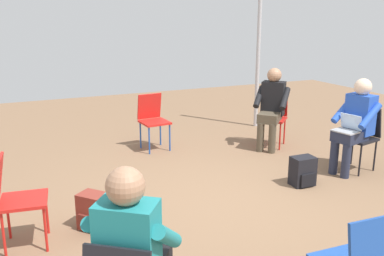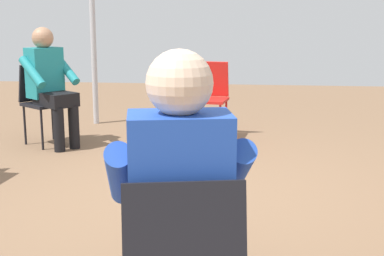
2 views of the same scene
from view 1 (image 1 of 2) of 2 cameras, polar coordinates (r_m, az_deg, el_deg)
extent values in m
plane|color=brown|center=(4.81, 4.24, -10.10)|extent=(14.00, 14.00, 0.00)
cube|color=red|center=(6.54, -5.00, 0.77)|extent=(0.43, 0.43, 0.03)
cylinder|color=#1E4799|center=(6.52, -2.98, -1.29)|extent=(0.02, 0.02, 0.42)
cylinder|color=#1E4799|center=(6.39, -5.72, -1.69)|extent=(0.02, 0.02, 0.42)
cylinder|color=#1E4799|center=(6.82, -4.24, -0.58)|extent=(0.02, 0.02, 0.42)
cylinder|color=#1E4799|center=(6.69, -6.88, -0.96)|extent=(0.02, 0.02, 0.42)
cube|color=red|center=(6.67, -5.71, 2.91)|extent=(0.39, 0.12, 0.40)
cube|color=red|center=(6.83, 10.64, 1.17)|extent=(0.57, 0.57, 0.03)
cylinder|color=red|center=(6.69, 11.65, -1.16)|extent=(0.02, 0.02, 0.42)
cylinder|color=red|center=(6.76, 8.83, -0.86)|extent=(0.02, 0.02, 0.42)
cylinder|color=red|center=(7.02, 12.22, -0.45)|extent=(0.02, 0.02, 0.42)
cylinder|color=red|center=(7.08, 9.52, -0.16)|extent=(0.02, 0.02, 0.42)
cube|color=red|center=(6.97, 11.07, 3.23)|extent=(0.33, 0.34, 0.40)
cube|color=#1E4799|center=(2.91, 23.22, -14.76)|extent=(0.38, 0.11, 0.40)
cube|color=black|center=(6.07, 21.22, -1.35)|extent=(0.48, 0.48, 0.03)
cylinder|color=black|center=(5.91, 21.50, -4.10)|extent=(0.02, 0.02, 0.42)
cylinder|color=black|center=(6.08, 18.81, -3.31)|extent=(0.02, 0.02, 0.42)
cylinder|color=black|center=(6.19, 23.19, -3.43)|extent=(0.02, 0.02, 0.42)
cylinder|color=black|center=(6.35, 20.58, -2.70)|extent=(0.02, 0.02, 0.42)
cube|color=black|center=(6.17, 22.36, 0.87)|extent=(0.17, 0.39, 0.40)
cube|color=red|center=(4.12, -21.52, -8.98)|extent=(0.45, 0.45, 0.03)
cylinder|color=red|center=(4.35, -18.79, -10.68)|extent=(0.02, 0.02, 0.42)
cylinder|color=red|center=(4.04, -18.95, -12.72)|extent=(0.02, 0.02, 0.42)
cylinder|color=red|center=(4.38, -23.30, -10.92)|extent=(0.02, 0.02, 0.42)
cylinder|color=red|center=(4.08, -23.83, -12.95)|extent=(0.02, 0.02, 0.42)
cylinder|color=#23283D|center=(5.79, 19.85, -4.15)|extent=(0.11, 0.11, 0.45)
cylinder|color=#23283D|center=(5.88, 18.40, -3.72)|extent=(0.11, 0.11, 0.45)
cube|color=#23283D|center=(5.89, 20.29, -0.97)|extent=(0.47, 0.38, 0.14)
cube|color=blue|center=(5.99, 21.52, 1.73)|extent=(0.29, 0.38, 0.52)
sphere|color=beige|center=(5.92, 21.85, 5.11)|extent=(0.22, 0.22, 0.22)
cylinder|color=blue|center=(5.80, 22.67, 1.47)|extent=(0.41, 0.17, 0.31)
cylinder|color=blue|center=(6.00, 19.43, 2.21)|extent=(0.41, 0.17, 0.31)
cube|color=#9EA0A5|center=(5.78, 19.75, -0.41)|extent=(0.28, 0.34, 0.02)
cube|color=#B2D1F2|center=(5.85, 20.45, 0.78)|extent=(0.11, 0.30, 0.20)
cube|color=teal|center=(2.52, -8.54, -15.22)|extent=(0.40, 0.38, 0.52)
sphere|color=#A87A5B|center=(2.37, -8.87, -7.68)|extent=(0.22, 0.22, 0.22)
cylinder|color=teal|center=(2.66, -11.90, -13.05)|extent=(0.31, 0.37, 0.31)
cylinder|color=teal|center=(2.54, -3.37, -14.24)|extent=(0.31, 0.37, 0.31)
cylinder|color=#4C4233|center=(6.53, 10.63, -1.38)|extent=(0.11, 0.11, 0.45)
cylinder|color=#4C4233|center=(6.57, 9.10, -1.21)|extent=(0.11, 0.11, 0.45)
cube|color=#4C4233|center=(6.63, 10.31, 1.44)|extent=(0.51, 0.51, 0.14)
cube|color=black|center=(6.76, 10.78, 3.93)|extent=(0.39, 0.40, 0.52)
sphere|color=#A87A5B|center=(6.70, 10.93, 6.94)|extent=(0.22, 0.22, 0.22)
cylinder|color=black|center=(6.62, 12.29, 3.85)|extent=(0.35, 0.33, 0.31)
cylinder|color=black|center=(6.70, 8.93, 4.15)|extent=(0.35, 0.33, 0.31)
cube|color=black|center=(5.41, 14.53, -5.57)|extent=(0.29, 0.21, 0.36)
cube|color=black|center=(5.44, 14.48, -6.37)|extent=(0.20, 0.26, 0.16)
cube|color=maroon|center=(4.33, -12.95, -10.75)|extent=(0.33, 0.34, 0.36)
cube|color=maroon|center=(4.37, -12.89, -11.71)|extent=(0.32, 0.31, 0.16)
cylinder|color=#B2B2B7|center=(7.88, 8.82, 10.08)|extent=(0.07, 0.07, 2.77)
camera|label=2|loc=(7.34, 30.04, 7.53)|focal=50.00mm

